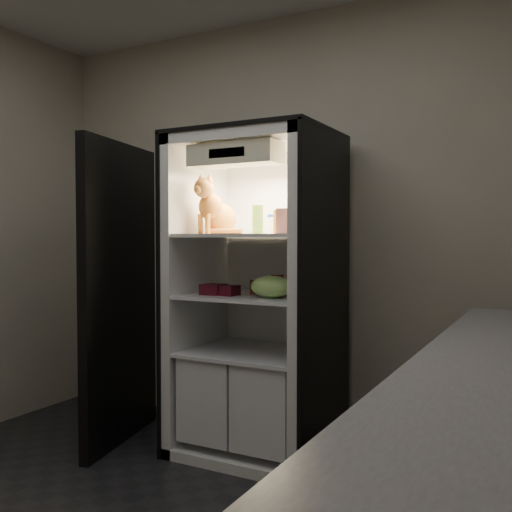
# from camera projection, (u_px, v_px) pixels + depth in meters

# --- Properties ---
(room_shell) EXTENTS (3.60, 3.60, 3.60)m
(room_shell) POSITION_uv_depth(u_px,v_px,m) (85.00, 144.00, 2.12)
(room_shell) COLOR white
(room_shell) RESTS_ON floor
(refrigerator) EXTENTS (0.90, 0.72, 1.88)m
(refrigerator) POSITION_uv_depth(u_px,v_px,m) (258.00, 318.00, 3.37)
(refrigerator) COLOR white
(refrigerator) RESTS_ON floor
(fridge_door) EXTENTS (0.26, 0.86, 1.85)m
(fridge_door) POSITION_uv_depth(u_px,v_px,m) (120.00, 295.00, 3.53)
(fridge_door) COLOR black
(fridge_door) RESTS_ON floor
(tabby_cat) EXTENTS (0.29, 0.34, 0.35)m
(tabby_cat) POSITION_uv_depth(u_px,v_px,m) (215.00, 212.00, 3.35)
(tabby_cat) COLOR orange
(tabby_cat) RESTS_ON refrigerator
(parmesan_shaker) EXTENTS (0.06, 0.06, 0.17)m
(parmesan_shaker) POSITION_uv_depth(u_px,v_px,m) (258.00, 220.00, 3.29)
(parmesan_shaker) COLOR green
(parmesan_shaker) RESTS_ON refrigerator
(mayo_tub) EXTENTS (0.08, 0.08, 0.12)m
(mayo_tub) POSITION_uv_depth(u_px,v_px,m) (274.00, 224.00, 3.44)
(mayo_tub) COLOR white
(mayo_tub) RESTS_ON refrigerator
(salsa_jar) EXTENTS (0.08, 0.08, 0.14)m
(salsa_jar) POSITION_uv_depth(u_px,v_px,m) (280.00, 222.00, 3.25)
(salsa_jar) COLOR maroon
(salsa_jar) RESTS_ON refrigerator
(pepper_jar) EXTENTS (0.11, 0.11, 0.19)m
(pepper_jar) POSITION_uv_depth(u_px,v_px,m) (298.00, 217.00, 3.25)
(pepper_jar) COLOR #A12115
(pepper_jar) RESTS_ON refrigerator
(cream_carton) EXTENTS (0.08, 0.08, 0.13)m
(cream_carton) POSITION_uv_depth(u_px,v_px,m) (286.00, 221.00, 3.02)
(cream_carton) COLOR silver
(cream_carton) RESTS_ON refrigerator
(soda_can_a) EXTENTS (0.06, 0.06, 0.12)m
(soda_can_a) POSITION_uv_depth(u_px,v_px,m) (292.00, 284.00, 3.29)
(soda_can_a) COLOR black
(soda_can_a) RESTS_ON refrigerator
(soda_can_b) EXTENTS (0.07, 0.07, 0.12)m
(soda_can_b) POSITION_uv_depth(u_px,v_px,m) (296.00, 285.00, 3.18)
(soda_can_b) COLOR black
(soda_can_b) RESTS_ON refrigerator
(soda_can_c) EXTENTS (0.07, 0.07, 0.13)m
(soda_can_c) POSITION_uv_depth(u_px,v_px,m) (277.00, 285.00, 3.15)
(soda_can_c) COLOR black
(soda_can_c) RESTS_ON refrigerator
(condiment_jar) EXTENTS (0.07, 0.07, 0.09)m
(condiment_jar) POSITION_uv_depth(u_px,v_px,m) (255.00, 286.00, 3.33)
(condiment_jar) COLOR #542C18
(condiment_jar) RESTS_ON refrigerator
(grape_bag) EXTENTS (0.24, 0.18, 0.12)m
(grape_bag) POSITION_uv_depth(u_px,v_px,m) (272.00, 287.00, 3.11)
(grape_bag) COLOR #75AC50
(grape_bag) RESTS_ON refrigerator
(berry_box_left) EXTENTS (0.12, 0.12, 0.06)m
(berry_box_left) POSITION_uv_depth(u_px,v_px,m) (214.00, 289.00, 3.28)
(berry_box_left) COLOR #4B0C16
(berry_box_left) RESTS_ON refrigerator
(berry_box_right) EXTENTS (0.11, 0.11, 0.06)m
(berry_box_right) POSITION_uv_depth(u_px,v_px,m) (227.00, 290.00, 3.24)
(berry_box_right) COLOR #4B0C16
(berry_box_right) RESTS_ON refrigerator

